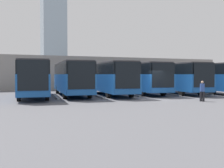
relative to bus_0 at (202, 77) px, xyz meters
The scene contains 15 objects.
ground_plane 11.24m from the bus_0, 29.01° to the left, with size 600.00×600.00×0.00m, color #5B5B60.
bus_0 is the anchor object (origin of this frame).
curb_divider_0 3.16m from the bus_0, 41.97° to the left, with size 0.24×5.20×0.15m, color #9E9E99.
bus_1 3.88m from the bus_0, ahead, with size 3.79×11.98×3.34m.
curb_divider_1 6.31m from the bus_0, 15.96° to the left, with size 0.24×5.20×0.15m, color #9E9E99.
bus_2 7.82m from the bus_0, ahead, with size 3.79×11.98×3.34m.
curb_divider_2 9.88m from the bus_0, ahead, with size 0.24×5.20×0.15m, color #9E9E99.
bus_3 11.64m from the bus_0, ahead, with size 3.79×11.98×3.34m.
curb_divider_3 13.75m from the bus_0, ahead, with size 0.24×5.20×0.15m, color #9E9E99.
bus_4 15.54m from the bus_0, ahead, with size 3.79×11.98×3.34m.
curb_divider_4 17.56m from the bus_0, ahead, with size 0.24×5.20×0.15m, color #9E9E99.
bus_5 19.39m from the bus_0, ahead, with size 3.79×11.98×3.34m.
pedestrian 11.58m from the bus_0, 50.19° to the left, with size 0.51×0.51×1.64m.
station_building 19.87m from the bus_0, 60.79° to the right, with size 43.81×14.11×4.75m.
office_tower 175.80m from the bus_0, 94.94° to the right, with size 16.00×16.00×70.77m.
Camera 1 is at (12.82, 21.34, 2.13)m, focal length 45.00 mm.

